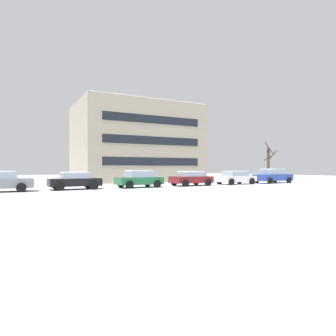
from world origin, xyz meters
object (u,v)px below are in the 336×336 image
object	(u,v)px
parked_car_maroon	(191,178)
parked_car_white	(236,177)
parked_car_green	(139,179)
parked_car_blue	(273,176)
parked_car_black	(75,180)

from	to	relation	value
parked_car_maroon	parked_car_white	bearing A→B (deg)	-1.13
parked_car_green	parked_car_blue	distance (m)	15.74
parked_car_black	parked_car_maroon	bearing A→B (deg)	-0.46
parked_car_black	parked_car_maroon	size ratio (longest dim) A/B	1.00
parked_car_white	parked_car_blue	bearing A→B (deg)	0.51
parked_car_black	parked_car_blue	world-z (taller)	parked_car_blue
parked_car_blue	parked_car_white	bearing A→B (deg)	-179.49
parked_car_maroon	parked_car_white	distance (m)	5.25
parked_car_green	parked_car_blue	xyz separation A→B (m)	(15.74, 0.04, 0.06)
parked_car_white	parked_car_black	bearing A→B (deg)	179.32
parked_car_black	parked_car_white	world-z (taller)	parked_car_white
parked_car_white	parked_car_blue	world-z (taller)	parked_car_blue
parked_car_green	parked_car_white	size ratio (longest dim) A/B	0.93
parked_car_maroon	parked_car_blue	bearing A→B (deg)	-0.31
parked_car_maroon	parked_car_green	bearing A→B (deg)	-178.90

